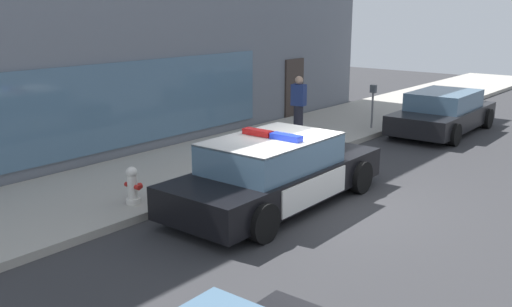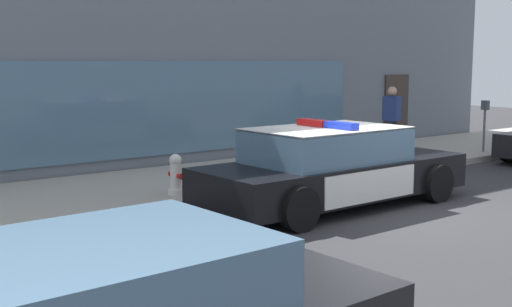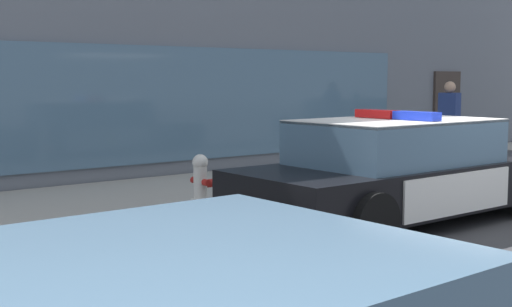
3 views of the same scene
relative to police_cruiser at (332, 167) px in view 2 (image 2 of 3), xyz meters
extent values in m
plane|color=#303033|center=(0.74, -0.53, -0.68)|extent=(48.00, 48.00, 0.00)
cube|color=#A39E93|center=(0.74, 3.08, -0.60)|extent=(48.00, 3.55, 0.15)
cube|color=slate|center=(-0.59, 4.88, 0.77)|extent=(11.34, 0.08, 2.10)
cube|color=#382D28|center=(7.35, 4.88, 0.37)|extent=(1.00, 0.08, 2.10)
cube|color=black|center=(0.06, 0.00, -0.18)|extent=(5.04, 1.94, 0.60)
cube|color=silver|center=(1.66, 0.03, -0.01)|extent=(1.73, 1.85, 0.05)
cube|color=silver|center=(-1.69, -0.03, -0.01)|extent=(1.43, 1.84, 0.05)
cube|color=silver|center=(-0.06, 0.94, -0.18)|extent=(2.11, 0.06, 0.51)
cube|color=silver|center=(-0.03, -0.94, -0.18)|extent=(2.11, 0.06, 0.51)
cube|color=yellow|center=(-0.06, 0.96, -0.18)|extent=(0.22, 0.02, 0.26)
cube|color=slate|center=(-0.14, 0.00, 0.39)|extent=(2.63, 1.71, 0.60)
cube|color=silver|center=(-0.14, 0.00, 0.68)|extent=(2.63, 1.71, 0.04)
cube|color=red|center=(-0.15, 0.33, 0.76)|extent=(0.21, 0.64, 0.11)
cube|color=blue|center=(-0.14, -0.34, 0.76)|extent=(0.21, 0.64, 0.11)
cylinder|color=black|center=(1.70, 0.96, -0.34)|extent=(0.68, 0.23, 0.68)
cylinder|color=black|center=(1.73, -0.90, -0.34)|extent=(0.68, 0.23, 0.68)
cylinder|color=black|center=(-1.61, 0.91, -0.34)|extent=(0.68, 0.23, 0.68)
cylinder|color=black|center=(-1.58, -0.95, -0.34)|extent=(0.68, 0.23, 0.68)
cylinder|color=silver|center=(-2.00, 1.88, -0.48)|extent=(0.28, 0.28, 0.10)
cylinder|color=silver|center=(-2.00, 1.88, -0.20)|extent=(0.19, 0.19, 0.45)
sphere|color=silver|center=(-2.00, 1.88, 0.09)|extent=(0.22, 0.22, 0.22)
cylinder|color=#B21E19|center=(-2.00, 1.88, 0.16)|extent=(0.06, 0.06, 0.05)
cylinder|color=#B21E19|center=(-2.00, 1.74, -0.18)|extent=(0.09, 0.10, 0.09)
cylinder|color=#B21E19|center=(-2.00, 2.03, -0.18)|extent=(0.09, 0.10, 0.09)
cylinder|color=#B21E19|center=(-1.85, 1.88, -0.22)|extent=(0.10, 0.12, 0.12)
cylinder|color=black|center=(7.06, 0.97, -0.36)|extent=(0.64, 0.22, 0.64)
cube|color=slate|center=(-6.15, -3.99, 0.33)|extent=(2.45, 1.77, 0.56)
cylinder|color=black|center=(-4.65, -3.01, -0.36)|extent=(0.65, 0.22, 0.64)
cylinder|color=#23232D|center=(5.03, 3.04, -0.10)|extent=(0.28, 0.28, 0.85)
cube|color=navy|center=(5.03, 3.04, 0.63)|extent=(0.33, 0.44, 0.62)
sphere|color=tan|center=(5.03, 3.04, 1.06)|extent=(0.24, 0.24, 0.24)
cylinder|color=slate|center=(7.20, 1.78, 0.02)|extent=(0.06, 0.06, 1.10)
cube|color=#474C51|center=(7.20, 1.78, 0.69)|extent=(0.12, 0.18, 0.24)
camera|label=1|loc=(-8.32, -6.38, 3.07)|focal=39.50mm
camera|label=2|loc=(-7.85, -8.06, 1.81)|focal=46.16mm
camera|label=3|loc=(-7.15, -6.10, 1.23)|focal=48.53mm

